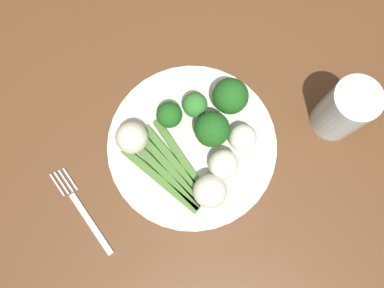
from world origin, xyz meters
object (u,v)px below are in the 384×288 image
at_px(plate, 192,146).
at_px(broccoli_back, 169,115).
at_px(cauliflower_near_fork, 243,138).
at_px(fork, 83,211).
at_px(dining_table, 167,151).
at_px(cauliflower_mid, 132,137).
at_px(cauliflower_outer_edge, 210,191).
at_px(cauliflower_edge, 224,164).
at_px(water_glass, 344,110).
at_px(asparagus_bundle, 170,169).
at_px(broccoli_front_left, 212,129).
at_px(broccoli_back_right, 231,99).
at_px(broccoli_near_center, 195,105).

bearing_deg(plate, broccoli_back, 105.29).
bearing_deg(broccoli_back, cauliflower_near_fork, -42.38).
bearing_deg(cauliflower_near_fork, fork, 178.27).
bearing_deg(dining_table, cauliflower_mid, 167.55).
distance_m(cauliflower_outer_edge, cauliflower_edge, 0.05).
height_order(cauliflower_edge, fork, cauliflower_edge).
distance_m(cauliflower_near_fork, water_glass, 0.17).
relative_size(plate, cauliflower_edge, 5.89).
relative_size(dining_table, asparagus_bundle, 7.11).
height_order(broccoli_front_left, water_glass, water_glass).
relative_size(plate, cauliflower_near_fork, 6.25).
bearing_deg(asparagus_bundle, fork, 72.73).
distance_m(broccoli_back, cauliflower_edge, 0.12).
xyz_separation_m(asparagus_bundle, cauliflower_outer_edge, (0.04, -0.06, 0.02)).
height_order(cauliflower_mid, cauliflower_near_fork, cauliflower_mid).
height_order(dining_table, broccoli_back, broccoli_back).
xyz_separation_m(broccoli_back_right, cauliflower_outer_edge, (-0.10, -0.12, -0.01)).
relative_size(cauliflower_edge, water_glass, 0.41).
height_order(asparagus_bundle, cauliflower_mid, cauliflower_mid).
height_order(plate, water_glass, water_glass).
relative_size(asparagus_bundle, broccoli_front_left, 2.40).
distance_m(broccoli_back, fork, 0.21).
relative_size(cauliflower_mid, water_glass, 0.45).
height_order(dining_table, broccoli_front_left, broccoli_front_left).
relative_size(broccoli_back, cauliflower_mid, 0.99).
height_order(broccoli_near_center, broccoli_back_right, broccoli_back_right).
distance_m(broccoli_back_right, cauliflower_outer_edge, 0.15).
bearing_deg(dining_table, broccoli_front_left, -26.12).
height_order(dining_table, plate, plate).
distance_m(broccoli_back_right, cauliflower_near_fork, 0.07).
relative_size(asparagus_bundle, water_glass, 1.43).
distance_m(broccoli_near_center, cauliflower_mid, 0.12).
bearing_deg(cauliflower_mid, plate, -29.04).
bearing_deg(cauliflower_outer_edge, asparagus_bundle, 123.53).
xyz_separation_m(plate, broccoli_near_center, (0.03, 0.05, 0.04)).
bearing_deg(asparagus_bundle, broccoli_back, -41.09).
xyz_separation_m(broccoli_back, cauliflower_mid, (-0.07, -0.01, -0.00)).
height_order(cauliflower_outer_edge, water_glass, water_glass).
bearing_deg(fork, water_glass, -106.03).
bearing_deg(broccoli_back, dining_table, -144.53).
xyz_separation_m(cauliflower_mid, water_glass, (0.33, -0.11, 0.02)).
bearing_deg(broccoli_front_left, fork, -175.01).
xyz_separation_m(broccoli_back_right, fork, (-0.30, -0.05, -0.05)).
distance_m(asparagus_bundle, water_glass, 0.30).
relative_size(cauliflower_outer_edge, cauliflower_mid, 1.01).
bearing_deg(cauliflower_outer_edge, broccoli_back, 92.30).
xyz_separation_m(broccoli_near_center, cauliflower_edge, (-0.00, -0.11, -0.01)).
bearing_deg(plate, broccoli_back_right, 21.00).
xyz_separation_m(broccoli_back, broccoli_front_left, (0.05, -0.05, 0.01)).
distance_m(cauliflower_outer_edge, cauliflower_mid, 0.15).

